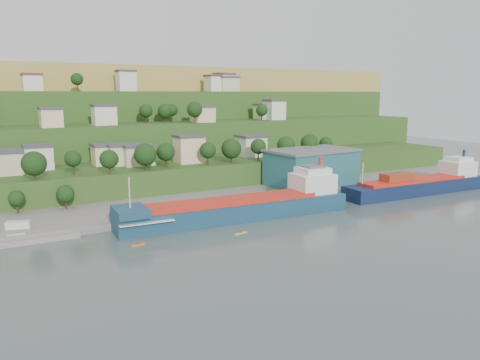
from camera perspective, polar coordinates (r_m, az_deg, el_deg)
ground at (r=118.46m, az=-0.68°, el=-6.23°), size 500.00×500.00×0.00m
quay at (r=151.53m, az=0.92°, el=-2.50°), size 220.00×26.00×4.00m
hillside at (r=275.93m, az=-17.65°, el=2.94°), size 360.00×211.18×96.00m
cargo_ship_near at (r=130.02m, az=0.47°, el=-3.45°), size 67.46×13.45×17.24m
cargo_ship_far at (r=174.09m, az=21.17°, el=-0.67°), size 58.41×11.58×15.79m
warehouse at (r=167.78m, az=8.70°, el=1.59°), size 32.42×21.42×12.80m
caravan at (r=125.55m, az=-25.42°, el=-5.13°), size 5.88×3.68×2.55m
dinghy at (r=120.63m, az=-25.63°, el=-6.20°), size 4.13×1.86×0.80m
kayak_orange at (r=110.16m, az=-12.27°, el=-7.64°), size 3.59×1.36×0.88m
kayak_yellow at (r=116.12m, az=0.08°, el=-6.44°), size 3.65×1.35×0.90m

